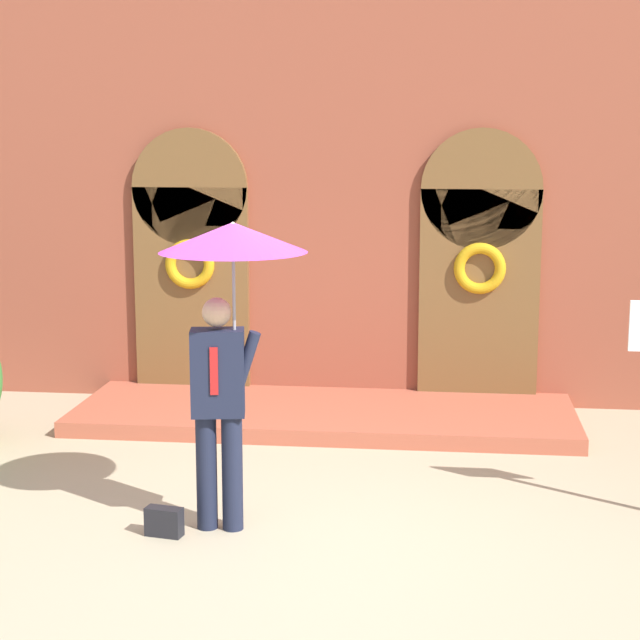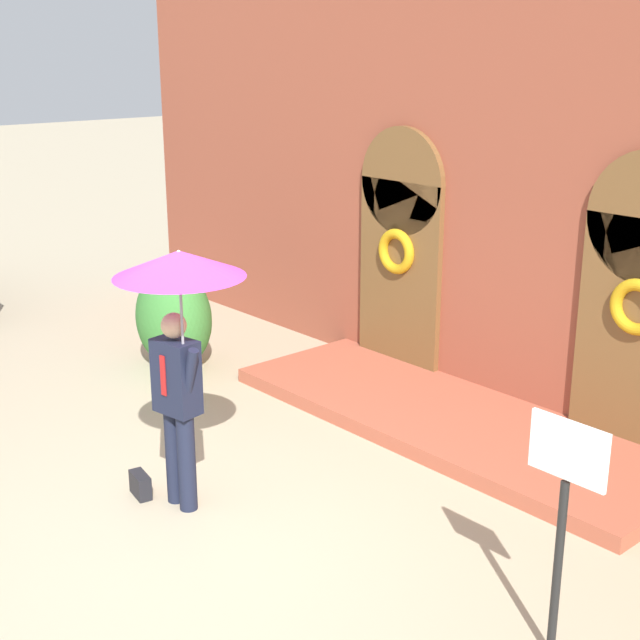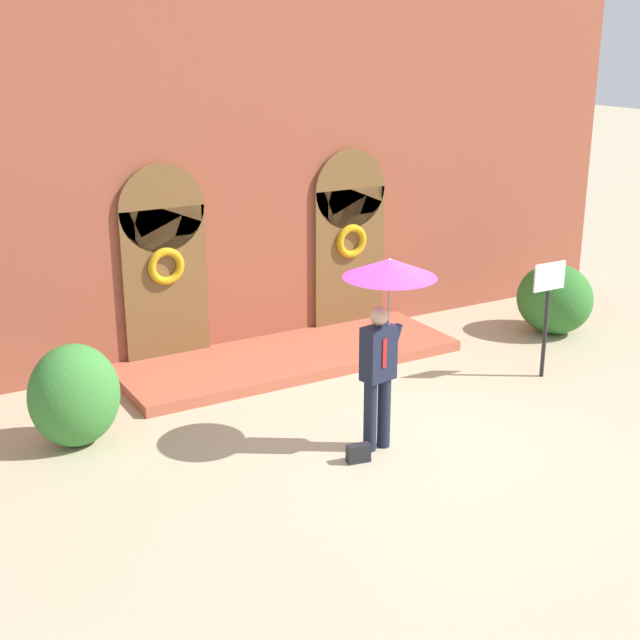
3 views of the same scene
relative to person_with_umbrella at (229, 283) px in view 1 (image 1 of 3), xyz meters
The scene contains 4 objects.
ground_plane 1.95m from the person_with_umbrella, ahead, with size 80.00×80.00×0.00m, color tan.
building_facade 4.29m from the person_with_umbrella, 85.19° to the left, with size 14.00×2.30×5.60m.
person_with_umbrella is the anchor object (origin of this frame).
handbag 1.88m from the person_with_umbrella, 157.68° to the right, with size 0.28×0.12×0.22m, color black.
Camera 1 is at (1.23, -7.73, 3.03)m, focal length 60.00 mm.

